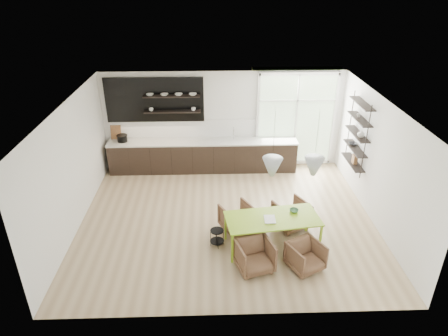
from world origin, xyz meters
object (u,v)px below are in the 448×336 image
(armchair_back_right, at_px, (291,214))
(armchair_front_left, at_px, (254,256))
(dining_table, at_px, (272,220))
(armchair_front_right, at_px, (306,256))
(wire_stool, at_px, (217,236))
(armchair_back_left, at_px, (237,217))

(armchair_back_right, height_order, armchair_front_left, armchair_back_right)
(dining_table, height_order, armchair_back_right, dining_table)
(armchair_front_right, xyz_separation_m, wire_stool, (-1.77, 0.80, -0.04))
(dining_table, height_order, armchair_back_left, dining_table)
(armchair_front_left, height_order, wire_stool, armchair_front_left)
(armchair_front_left, xyz_separation_m, wire_stool, (-0.74, 0.78, -0.07))
(wire_stool, bearing_deg, armchair_front_left, -46.61)
(dining_table, height_order, armchair_front_left, dining_table)
(dining_table, xyz_separation_m, armchair_back_left, (-0.72, 0.67, -0.36))
(armchair_back_left, relative_size, armchair_front_left, 0.96)
(armchair_back_right, height_order, armchair_front_right, armchair_back_right)
(dining_table, bearing_deg, armchair_back_left, 129.36)
(armchair_front_left, bearing_deg, armchair_front_right, -17.82)
(armchair_back_left, bearing_deg, wire_stool, 25.23)
(armchair_back_left, distance_m, armchair_front_left, 1.42)
(armchair_back_left, bearing_deg, armchair_back_right, 155.06)
(dining_table, xyz_separation_m, armchair_back_right, (0.55, 0.72, -0.35))
(armchair_back_left, relative_size, armchair_front_right, 1.05)
(armchair_back_right, distance_m, armchair_front_left, 1.76)
(armchair_back_left, height_order, armchair_front_left, armchair_front_left)
(armchair_back_left, height_order, armchair_front_right, armchair_back_left)
(armchair_back_right, distance_m, armchair_front_right, 1.47)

